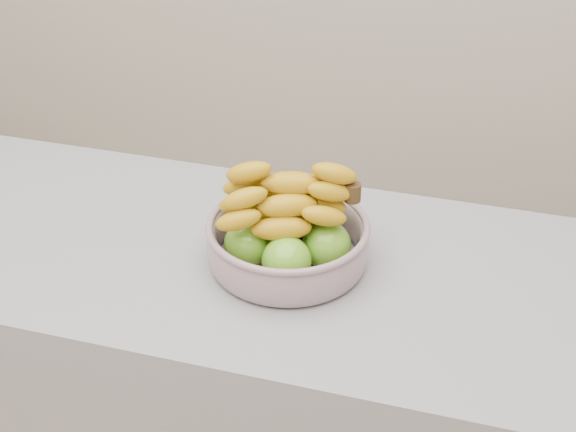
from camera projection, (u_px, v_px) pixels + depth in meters
The scene contains 2 objects.
counter at pixel (218, 416), 1.75m from camera, with size 2.00×0.60×0.90m, color gray.
fruit_bowl at pixel (288, 235), 1.44m from camera, with size 0.29×0.29×0.19m.
Camera 1 is at (0.49, -0.82, 1.77)m, focal length 50.00 mm.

